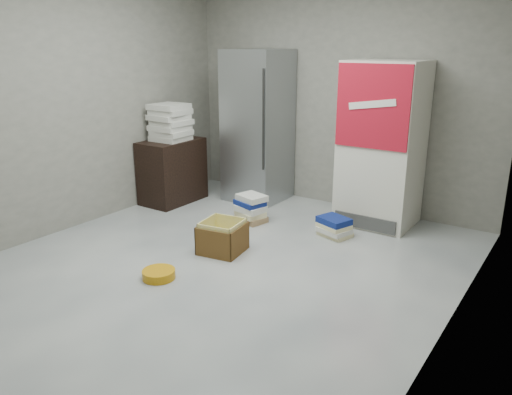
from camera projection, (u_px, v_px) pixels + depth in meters
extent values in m
plane|color=beige|center=(207.00, 273.00, 4.47)|extent=(5.00, 5.00, 0.00)
cube|color=gray|center=(337.00, 92.00, 6.02)|extent=(4.00, 0.04, 2.80)
cube|color=gray|center=(54.00, 101.00, 5.13)|extent=(0.04, 5.00, 2.80)
cube|color=gray|center=(459.00, 143.00, 2.97)|extent=(0.04, 5.00, 2.80)
cube|color=#94979B|center=(258.00, 127.00, 6.35)|extent=(0.70, 0.70, 1.90)
cylinder|color=#333333|center=(263.00, 120.00, 5.85)|extent=(0.02, 0.02, 1.19)
cube|color=silver|center=(382.00, 145.00, 5.47)|extent=(0.80, 0.70, 1.80)
cube|color=#B51326|center=(372.00, 107.00, 5.06)|extent=(0.78, 0.02, 0.85)
cube|color=white|center=(372.00, 104.00, 5.04)|extent=(0.50, 0.01, 0.14)
cube|color=#3F3F3F|center=(364.00, 223.00, 5.43)|extent=(0.70, 0.02, 0.15)
cube|color=black|center=(172.00, 171.00, 6.39)|extent=(0.50, 0.80, 0.80)
cube|color=silver|center=(171.00, 138.00, 6.25)|extent=(0.41, 0.41, 0.06)
cube|color=silver|center=(172.00, 133.00, 6.23)|extent=(0.42, 0.42, 0.06)
cube|color=silver|center=(170.00, 128.00, 6.21)|extent=(0.40, 0.40, 0.06)
cube|color=silver|center=(172.00, 122.00, 6.20)|extent=(0.41, 0.41, 0.06)
cube|color=silver|center=(169.00, 117.00, 6.17)|extent=(0.42, 0.42, 0.06)
cube|color=silver|center=(171.00, 112.00, 6.16)|extent=(0.42, 0.42, 0.06)
cube|color=silver|center=(169.00, 107.00, 6.13)|extent=(0.41, 0.41, 0.06)
cube|color=#93734E|center=(252.00, 219.00, 5.74)|extent=(0.36, 0.31, 0.07)
cube|color=beige|center=(250.00, 214.00, 5.72)|extent=(0.38, 0.34, 0.06)
cube|color=silver|center=(251.00, 208.00, 5.70)|extent=(0.35, 0.30, 0.07)
cube|color=navy|center=(250.00, 203.00, 5.69)|extent=(0.37, 0.33, 0.06)
cube|color=silver|center=(252.00, 198.00, 5.68)|extent=(0.37, 0.32, 0.06)
cube|color=beige|center=(335.00, 234.00, 5.32)|extent=(0.37, 0.32, 0.05)
cube|color=silver|center=(334.00, 230.00, 5.28)|extent=(0.37, 0.33, 0.05)
cube|color=beige|center=(334.00, 226.00, 5.28)|extent=(0.38, 0.34, 0.04)
cube|color=navy|center=(334.00, 221.00, 5.27)|extent=(0.38, 0.34, 0.07)
cube|color=yellow|center=(223.00, 251.00, 4.93)|extent=(0.43, 0.43, 0.01)
cube|color=brown|center=(232.00, 232.00, 5.05)|extent=(0.39, 0.07, 0.28)
cube|color=brown|center=(213.00, 245.00, 4.72)|extent=(0.39, 0.07, 0.28)
cube|color=brown|center=(206.00, 235.00, 4.96)|extent=(0.07, 0.39, 0.28)
cube|color=brown|center=(240.00, 241.00, 4.81)|extent=(0.07, 0.39, 0.28)
cube|color=yellow|center=(231.00, 231.00, 5.03)|extent=(0.36, 0.07, 0.32)
cube|color=yellow|center=(213.00, 242.00, 4.73)|extent=(0.36, 0.07, 0.32)
cube|color=yellow|center=(207.00, 234.00, 4.95)|extent=(0.07, 0.36, 0.32)
cube|color=yellow|center=(238.00, 239.00, 4.81)|extent=(0.07, 0.36, 0.32)
cylinder|color=#CB880D|center=(159.00, 274.00, 4.36)|extent=(0.36, 0.36, 0.08)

